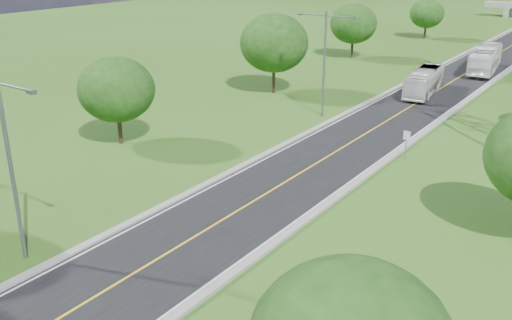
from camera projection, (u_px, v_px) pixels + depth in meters
The scene contains 13 objects.
ground at pixel (433, 93), 64.25m from camera, with size 260.00×260.00×0.00m, color #325016.
road at pixel (450, 83), 68.84m from camera, with size 8.00×150.00×0.06m, color black.
curb_left at pixel (416, 78), 71.08m from camera, with size 0.50×150.00×0.22m, color gray.
curb_right at pixel (486, 87), 66.53m from camera, with size 0.50×150.00×0.22m, color gray.
speed_limit_sign at pixel (406, 140), 44.05m from camera, with size 0.55×0.09×2.40m.
streetlight_near_left at pixel (9, 154), 28.61m from camera, with size 5.90×0.25×10.00m.
streetlight_mid_left at pixel (325, 55), 53.87m from camera, with size 5.90×0.25×10.00m.
tree_lb at pixel (116, 89), 46.68m from camera, with size 6.30×6.30×7.33m.
tree_lc at pixel (274, 43), 62.65m from camera, with size 7.56×7.56×8.79m.
tree_ld at pixel (353, 24), 82.31m from camera, with size 6.72×6.72×7.82m.
tree_le at pixel (427, 14), 99.56m from camera, with size 5.88×5.88×6.84m.
bus_outbound at pixel (485, 59), 74.13m from camera, with size 2.79×11.92×3.32m, color white.
bus_inbound at pixel (424, 81), 63.32m from camera, with size 2.38×10.18×2.84m, color white.
Camera 1 is at (19.57, -2.85, 15.88)m, focal length 40.00 mm.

